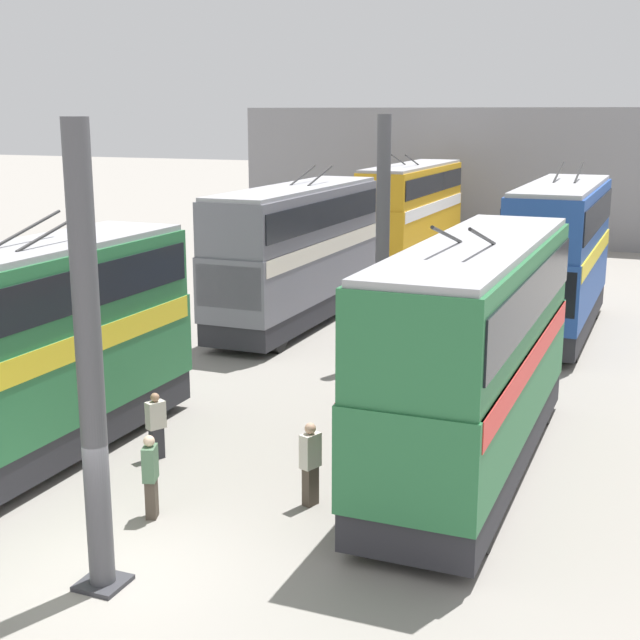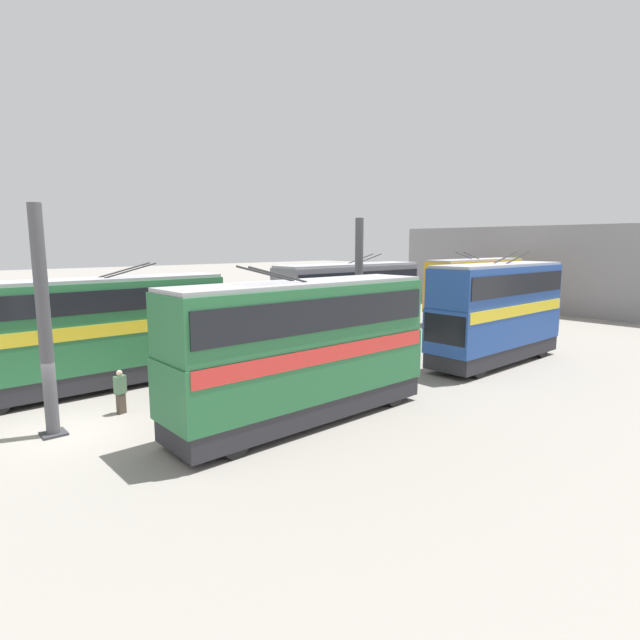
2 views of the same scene
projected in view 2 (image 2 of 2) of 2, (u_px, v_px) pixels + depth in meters
name	position (u px, v px, depth m)	size (l,w,h in m)	color
ground_plane	(66.00, 432.00, 17.06)	(240.00, 240.00, 0.00)	gray
depot_back_wall	(574.00, 271.00, 43.43)	(0.50, 36.00, 7.96)	gray
support_column_near	(44.00, 327.00, 16.23)	(0.76, 0.76, 7.66)	#4C4C51
support_column_far	(359.00, 295.00, 25.84)	(0.76, 0.76, 7.66)	#4C4C51
bus_left_near	(304.00, 344.00, 17.67)	(10.31, 2.54, 5.69)	black
bus_left_far	(497.00, 307.00, 26.37)	(9.58, 2.54, 5.95)	black
bus_right_near	(99.00, 326.00, 21.79)	(11.18, 2.54, 5.52)	black
bus_right_mid	(350.00, 298.00, 31.90)	(10.85, 2.54, 5.71)	black
bus_right_far	(476.00, 285.00, 41.61)	(11.09, 2.54, 5.70)	black
person_aisle_midway	(120.00, 391.00, 18.77)	(0.48, 0.37, 1.69)	#473D33
person_by_left_row	(195.00, 397.00, 17.93)	(0.48, 0.37, 1.74)	#473D33
person_by_right_row	(169.00, 373.00, 21.68)	(0.48, 0.41, 1.56)	#2D2D33
oil_drum	(292.00, 389.00, 20.59)	(0.66, 0.66, 0.83)	#933828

